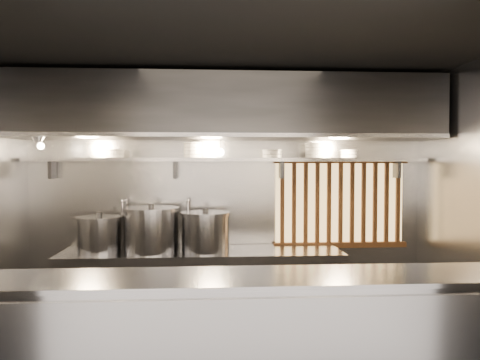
{
  "coord_description": "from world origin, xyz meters",
  "views": [
    {
      "loc": [
        -0.22,
        -3.88,
        1.84
      ],
      "look_at": [
        0.07,
        0.55,
        1.68
      ],
      "focal_mm": 35.0,
      "sensor_mm": 36.0,
      "label": 1
    }
  ],
  "objects": [
    {
      "name": "ceiling",
      "position": [
        0.0,
        0.0,
        2.8
      ],
      "size": [
        4.5,
        4.5,
        0.0
      ],
      "primitive_type": "plane",
      "rotation": [
        3.14,
        0.0,
        0.0
      ],
      "color": "black",
      "rests_on": "wall_back"
    },
    {
      "name": "wall_back",
      "position": [
        0.0,
        1.5,
        1.4
      ],
      "size": [
        4.5,
        0.0,
        4.5
      ],
      "primitive_type": "plane",
      "rotation": [
        1.57,
        0.0,
        0.0
      ],
      "color": "gray",
      "rests_on": "floor"
    },
    {
      "name": "cooking_bench",
      "position": [
        -0.3,
        1.13,
        0.45
      ],
      "size": [
        3.0,
        0.7,
        0.9
      ],
      "primitive_type": "cube",
      "color": "#96969B",
      "rests_on": "floor"
    },
    {
      "name": "bowl_shelf",
      "position": [
        0.0,
        1.32,
        1.88
      ],
      "size": [
        4.4,
        0.34,
        0.04
      ],
      "primitive_type": "cube",
      "color": "#96969B",
      "rests_on": "wall_back"
    },
    {
      "name": "exhaust_hood",
      "position": [
        0.0,
        1.1,
        2.42
      ],
      "size": [
        4.4,
        0.81,
        0.65
      ],
      "color": "#2D2D30",
      "rests_on": "ceiling"
    },
    {
      "name": "wood_screen",
      "position": [
        1.3,
        1.45,
        1.38
      ],
      "size": [
        1.56,
        0.09,
        1.04
      ],
      "color": "#F6C36E",
      "rests_on": "wall_back"
    },
    {
      "name": "faucet_left",
      "position": [
        -1.15,
        1.37,
        1.31
      ],
      "size": [
        0.04,
        0.3,
        0.5
      ],
      "color": "silver",
      "rests_on": "wall_back"
    },
    {
      "name": "faucet_right",
      "position": [
        -0.45,
        1.37,
        1.31
      ],
      "size": [
        0.04,
        0.3,
        0.5
      ],
      "color": "silver",
      "rests_on": "wall_back"
    },
    {
      "name": "heat_lamp",
      "position": [
        -1.9,
        0.85,
        2.07
      ],
      "size": [
        0.25,
        0.35,
        0.2
      ],
      "color": "#96969B",
      "rests_on": "exhaust_hood"
    },
    {
      "name": "pendant_bulb",
      "position": [
        -0.1,
        1.2,
        1.96
      ],
      "size": [
        0.09,
        0.09,
        0.19
      ],
      "color": "#2D2D30",
      "rests_on": "exhaust_hood"
    },
    {
      "name": "stock_pot_left",
      "position": [
        -0.83,
        1.1,
        1.14
      ],
      "size": [
        0.74,
        0.74,
        0.51
      ],
      "rotation": [
        0.0,
        0.0,
        0.28
      ],
      "color": "#96969B",
      "rests_on": "cooking_bench"
    },
    {
      "name": "stock_pot_mid",
      "position": [
        -1.38,
        1.13,
        1.09
      ],
      "size": [
        0.62,
        0.62,
        0.42
      ],
      "rotation": [
        0.0,
        0.0,
        0.38
      ],
      "color": "#96969B",
      "rests_on": "cooking_bench"
    },
    {
      "name": "stock_pot_right",
      "position": [
        -0.26,
        1.08,
        1.11
      ],
      "size": [
        0.64,
        0.64,
        0.46
      ],
      "rotation": [
        0.0,
        0.0,
        -0.23
      ],
      "color": "#96969B",
      "rests_on": "cooking_bench"
    },
    {
      "name": "bowl_stack_0",
      "position": [
        -1.25,
        1.32,
        1.95
      ],
      "size": [
        0.22,
        0.22,
        0.09
      ],
      "color": "silver",
      "rests_on": "bowl_shelf"
    },
    {
      "name": "bowl_stack_1",
      "position": [
        -0.4,
        1.32,
        1.98
      ],
      "size": [
        0.22,
        0.22,
        0.17
      ],
      "color": "silver",
      "rests_on": "bowl_shelf"
    },
    {
      "name": "bowl_stack_2",
      "position": [
        0.49,
        1.32,
        1.95
      ],
      "size": [
        0.23,
        0.23,
        0.09
      ],
      "color": "silver",
      "rests_on": "bowl_shelf"
    },
    {
      "name": "bowl_stack_3",
      "position": [
        0.96,
        1.32,
        1.98
      ],
      "size": [
        0.22,
        0.22,
        0.17
      ],
      "color": "silver",
      "rests_on": "bowl_shelf"
    },
    {
      "name": "bowl_stack_4",
      "position": [
        1.36,
        1.32,
        1.95
      ],
      "size": [
        0.2,
        0.2,
        0.09
      ],
      "color": "silver",
      "rests_on": "bowl_shelf"
    }
  ]
}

